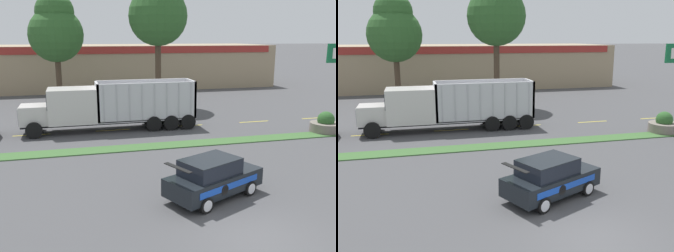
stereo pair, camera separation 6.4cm
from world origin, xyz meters
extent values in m
plane|color=#474749|center=(0.00, 0.00, 0.00)|extent=(600.00, 600.00, 0.00)
cube|color=#3D6633|center=(0.00, 10.79, 0.03)|extent=(120.00, 1.34, 0.06)
cube|color=yellow|center=(-8.38, 15.46, 0.00)|extent=(2.40, 0.14, 0.01)
cube|color=yellow|center=(-2.98, 15.46, 0.00)|extent=(2.40, 0.14, 0.01)
cube|color=yellow|center=(2.42, 15.46, 0.00)|extent=(2.40, 0.14, 0.01)
cube|color=yellow|center=(7.82, 15.46, 0.00)|extent=(2.40, 0.14, 0.01)
cube|color=yellow|center=(13.22, 15.46, 0.00)|extent=(2.40, 0.14, 0.01)
cube|color=black|center=(-3.11, 15.62, 0.62)|extent=(11.82, 1.29, 0.18)
cube|color=silver|center=(-8.11, 15.62, 1.34)|extent=(1.80, 1.92, 1.27)
cube|color=#B7B7BC|center=(-9.05, 15.62, 1.34)|extent=(0.06, 1.64, 1.08)
cube|color=silver|center=(-5.64, 15.62, 1.86)|extent=(3.15, 2.34, 2.31)
cube|color=black|center=(-7.23, 15.62, 2.26)|extent=(0.04, 1.99, 1.04)
cylinder|color=silver|center=(-3.96, 14.86, 2.51)|extent=(0.14, 0.14, 1.30)
cube|color=silver|center=(-0.63, 15.62, 0.77)|extent=(6.86, 2.34, 0.12)
cube|color=silver|center=(-3.98, 15.62, 2.06)|extent=(0.16, 2.34, 2.59)
cube|color=silver|center=(2.72, 15.62, 2.06)|extent=(0.16, 2.34, 2.59)
cube|color=silver|center=(-0.63, 14.53, 2.06)|extent=(6.86, 0.16, 2.59)
cube|color=silver|center=(-0.63, 16.72, 2.06)|extent=(6.86, 0.16, 2.59)
cube|color=#B2B2B7|center=(-3.63, 14.43, 2.06)|extent=(0.10, 0.04, 2.46)
cube|color=#B2B2B7|center=(-2.77, 14.43, 2.06)|extent=(0.10, 0.04, 2.46)
cube|color=#B2B2B7|center=(-1.92, 14.43, 2.06)|extent=(0.10, 0.04, 2.46)
cube|color=#B2B2B7|center=(-1.06, 14.43, 2.06)|extent=(0.10, 0.04, 2.46)
cube|color=#B2B2B7|center=(-0.20, 14.43, 2.06)|extent=(0.10, 0.04, 2.46)
cube|color=#B2B2B7|center=(0.66, 14.43, 2.06)|extent=(0.10, 0.04, 2.46)
cube|color=#B2B2B7|center=(1.52, 14.43, 2.06)|extent=(0.10, 0.04, 2.46)
cube|color=#B2B2B7|center=(2.37, 14.43, 2.06)|extent=(0.10, 0.04, 2.46)
cylinder|color=black|center=(-8.11, 14.47, 0.53)|extent=(1.05, 0.30, 1.05)
cylinder|color=black|center=(-8.11, 16.78, 0.53)|extent=(1.05, 0.30, 1.05)
cylinder|color=black|center=(2.20, 14.47, 0.53)|extent=(1.05, 0.30, 1.05)
cylinder|color=black|center=(2.20, 16.78, 0.53)|extent=(1.05, 0.30, 1.05)
cylinder|color=black|center=(0.97, 14.47, 0.53)|extent=(1.05, 0.30, 1.05)
cylinder|color=black|center=(0.97, 16.78, 0.53)|extent=(1.05, 0.30, 1.05)
cylinder|color=black|center=(-0.26, 14.47, 0.53)|extent=(1.05, 0.30, 1.05)
cylinder|color=black|center=(-0.26, 16.78, 0.53)|extent=(1.05, 0.30, 1.05)
cube|color=black|center=(-0.20, 3.22, 0.67)|extent=(4.44, 3.31, 0.72)
cube|color=black|center=(-0.43, 3.11, 1.34)|extent=(2.69, 2.34, 0.61)
cube|color=black|center=(-0.43, 3.11, 1.66)|extent=(2.69, 2.34, 0.04)
cube|color=black|center=(-1.97, 2.40, 1.70)|extent=(0.77, 1.35, 0.03)
cube|color=blue|center=(0.17, 2.42, 0.75)|extent=(2.97, 1.39, 0.25)
cylinder|color=black|center=(-0.11, 2.29, 0.67)|extent=(0.36, 0.18, 0.40)
cylinder|color=black|center=(1.30, 3.00, 0.31)|extent=(0.65, 0.44, 0.62)
cylinder|color=silver|center=(1.34, 2.90, 0.31)|extent=(0.40, 0.20, 0.44)
cylinder|color=black|center=(0.59, 4.51, 0.31)|extent=(0.65, 0.44, 0.62)
cylinder|color=silver|center=(0.55, 4.60, 0.31)|extent=(0.40, 0.20, 0.44)
cylinder|color=black|center=(-1.00, 1.93, 0.31)|extent=(0.65, 0.44, 0.62)
cylinder|color=silver|center=(-0.96, 1.83, 0.31)|extent=(0.40, 0.20, 0.44)
cylinder|color=black|center=(-1.70, 3.43, 0.31)|extent=(0.65, 0.44, 0.62)
cylinder|color=silver|center=(-1.75, 3.53, 0.31)|extent=(0.40, 0.20, 0.44)
cylinder|color=slate|center=(11.03, 11.31, 0.33)|extent=(2.03, 2.03, 0.66)
sphere|color=#2D5B28|center=(11.03, 11.31, 0.88)|extent=(1.12, 1.12, 1.12)
cube|color=#9E896B|center=(-1.31, 39.69, 2.65)|extent=(42.31, 12.00, 5.31)
cube|color=maroon|center=(-1.31, 33.64, 4.86)|extent=(40.20, 0.10, 0.80)
cylinder|color=#473828|center=(-6.79, 27.18, 2.57)|extent=(0.54, 0.54, 5.15)
sphere|color=#2D5B28|center=(-6.79, 27.18, 6.54)|extent=(5.08, 5.08, 5.08)
sphere|color=#2D5B28|center=(-6.79, 27.18, 8.57)|extent=(3.56, 3.56, 3.56)
cylinder|color=#473828|center=(2.11, 23.48, 3.36)|extent=(0.54, 0.54, 6.72)
sphere|color=#2D5B28|center=(2.11, 23.48, 8.16)|extent=(5.26, 5.26, 5.26)
camera|label=1|loc=(-5.52, -10.09, 6.39)|focal=40.00mm
camera|label=2|loc=(-5.45, -10.10, 6.39)|focal=40.00mm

